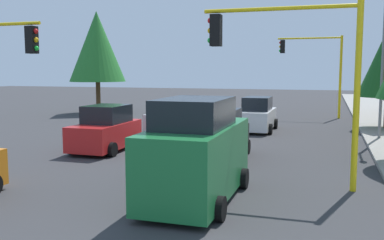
# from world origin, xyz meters

# --- Properties ---
(ground_plane) EXTENTS (120.00, 120.00, 0.00)m
(ground_plane) POSITION_xyz_m (0.00, 0.00, 0.00)
(ground_plane) COLOR #353538
(traffic_signal_near_left) EXTENTS (0.36, 4.59, 5.44)m
(traffic_signal_near_left) POSITION_xyz_m (6.00, 5.66, 3.86)
(traffic_signal_near_left) COLOR yellow
(traffic_signal_near_left) RESTS_ON ground
(traffic_signal_far_left) EXTENTS (0.36, 4.59, 5.95)m
(traffic_signal_far_left) POSITION_xyz_m (-14.00, 5.74, 4.19)
(traffic_signal_far_left) COLOR yellow
(traffic_signal_far_left) RESTS_ON ground
(street_lamp_curbside) EXTENTS (2.15, 0.28, 7.00)m
(street_lamp_curbside) POSITION_xyz_m (-3.61, 9.20, 4.35)
(street_lamp_curbside) COLOR slate
(street_lamp_curbside) RESTS_ON ground
(tree_opposite_side) EXTENTS (4.44, 4.44, 8.13)m
(tree_opposite_side) POSITION_xyz_m (-12.00, -11.00, 5.34)
(tree_opposite_side) COLOR brown
(tree_opposite_side) RESTS_ON ground
(delivery_van_green) EXTENTS (4.80, 2.22, 2.77)m
(delivery_van_green) POSITION_xyz_m (8.19, 3.41, 1.28)
(delivery_van_green) COLOR #1E7238
(delivery_van_green) RESTS_ON ground
(car_red) EXTENTS (3.74, 2.10, 1.98)m
(car_red) POSITION_xyz_m (2.41, -2.49, 0.90)
(car_red) COLOR red
(car_red) RESTS_ON ground
(car_silver) EXTENTS (2.03, 3.84, 1.98)m
(car_silver) POSITION_xyz_m (-2.00, -0.35, 0.90)
(car_silver) COLOR #B2B5BA
(car_silver) RESTS_ON ground
(car_white) EXTENTS (4.04, 1.97, 1.98)m
(car_white) POSITION_xyz_m (-5.71, 2.87, 0.90)
(car_white) COLOR white
(car_white) RESTS_ON ground
(car_black) EXTENTS (4.19, 1.95, 1.98)m
(car_black) POSITION_xyz_m (2.65, 2.67, 0.90)
(car_black) COLOR black
(car_black) RESTS_ON ground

